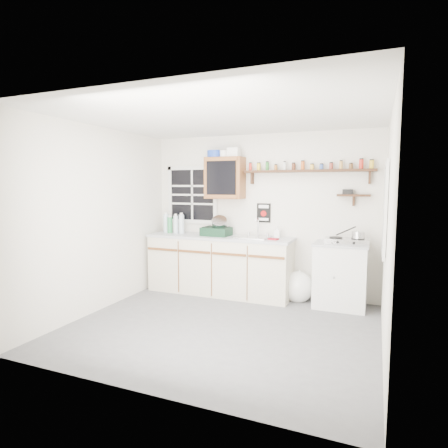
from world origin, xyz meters
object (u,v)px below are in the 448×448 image
at_px(dish_rack, 217,229).
at_px(hotplate, 347,241).
at_px(right_cabinet, 340,275).
at_px(upper_cabinet, 225,178).
at_px(main_cabinet, 219,265).
at_px(spice_shelf, 308,170).

xyz_separation_m(dish_rack, hotplate, (1.95, -0.01, -0.08)).
bearing_deg(right_cabinet, upper_cabinet, 176.24).
height_order(right_cabinet, hotplate, hotplate).
xyz_separation_m(main_cabinet, spice_shelf, (1.32, 0.21, 1.47)).
height_order(right_cabinet, upper_cabinet, upper_cabinet).
bearing_deg(dish_rack, hotplate, 1.80).
bearing_deg(upper_cabinet, main_cabinet, -103.68).
distance_m(main_cabinet, right_cabinet, 1.84).
bearing_deg(dish_rack, upper_cabinet, 62.00).
distance_m(spice_shelf, dish_rack, 1.65).
bearing_deg(right_cabinet, spice_shelf, 159.90).
bearing_deg(dish_rack, right_cabinet, 2.40).
bearing_deg(hotplate, upper_cabinet, 173.14).
relative_size(right_cabinet, upper_cabinet, 1.40).
relative_size(right_cabinet, spice_shelf, 0.48).
xyz_separation_m(upper_cabinet, spice_shelf, (1.29, 0.07, 0.11)).
bearing_deg(spice_shelf, right_cabinet, -20.10).
xyz_separation_m(upper_cabinet, dish_rack, (-0.08, -0.13, -0.80)).
height_order(right_cabinet, spice_shelf, spice_shelf).
distance_m(upper_cabinet, hotplate, 2.07).
bearing_deg(main_cabinet, upper_cabinet, 76.32).
height_order(right_cabinet, dish_rack, dish_rack).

